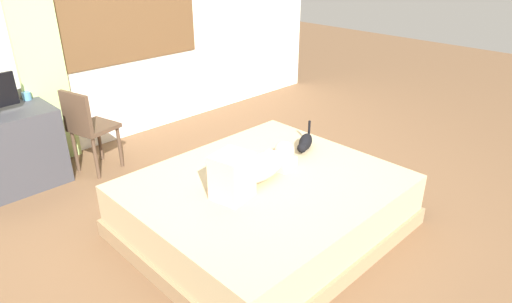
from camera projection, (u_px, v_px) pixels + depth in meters
ground_plane at (267, 220)px, 3.71m from camera, size 16.00×16.00×0.00m
back_wall_with_window at (103, 11)px, 4.69m from camera, size 6.40×0.14×2.90m
bed at (265, 206)px, 3.51m from camera, size 2.01×1.74×0.45m
person_lying at (255, 168)px, 3.35m from camera, size 0.94×0.41×0.34m
cat at (305, 143)px, 3.89m from camera, size 0.33×0.22×0.21m
desk at (7, 152)px, 4.06m from camera, size 0.90×0.56×0.74m
cup at (27, 96)px, 4.23m from camera, size 0.08×0.08×0.08m
chair_by_desk at (87, 125)px, 4.28m from camera, size 0.46×0.46×0.86m
curtain_left at (34, 34)px, 4.17m from camera, size 0.44×0.06×2.66m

